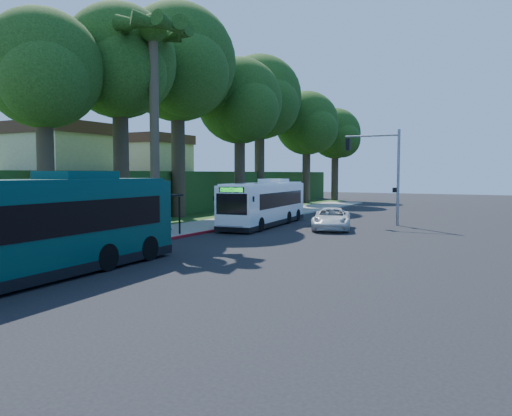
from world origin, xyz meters
The scene contains 19 objects.
ground centered at (0.00, 0.00, 0.00)m, with size 140.00×140.00×0.00m, color black.
sidewalk centered at (-7.30, 0.00, 0.06)m, with size 4.50×70.00×0.12m, color gray.
red_curb centered at (-5.00, -4.00, 0.07)m, with size 0.25×30.00×0.13m, color maroon.
grass_verge centered at (-13.00, 5.00, 0.03)m, with size 8.00×70.00×0.06m, color #234719.
bus_shelter centered at (-7.26, -2.86, 1.81)m, with size 3.20×1.51×2.55m.
stop_sign_pole centered at (-5.40, -5.00, 2.08)m, with size 0.35×0.06×3.17m.
traffic_signal_pole centered at (3.78, 10.00, 4.42)m, with size 4.10×0.30×7.00m.
palm_tree centered at (-8.20, -1.50, 12.38)m, with size 4.20×4.20×14.40m.
hillside_backdrop centered at (-26.30, 15.10, 2.44)m, with size 24.00×60.00×8.80m.
tree_0 centered at (-12.40, -0.02, 11.20)m, with size 8.40×8.00×15.70m.
tree_1 centered at (-13.37, 7.98, 12.73)m, with size 10.50×10.00×18.26m.
tree_2 centered at (-11.89, 15.98, 10.48)m, with size 8.82×8.40×15.12m.
tree_3 centered at (-13.88, 23.98, 11.98)m, with size 10.08×9.60×17.28m.
tree_4 centered at (-11.40, 31.98, 9.73)m, with size 8.40×8.00×14.14m.
tree_5 centered at (-10.41, 39.99, 8.96)m, with size 7.35×7.00×12.86m.
tree_6 centered at (-12.91, -6.01, 9.71)m, with size 7.56×7.20×13.74m.
white_bus centered at (-3.81, 5.58, 1.66)m, with size 3.58×11.61×3.40m.
teal_bus centered at (-2.61, -14.93, 1.91)m, with size 3.43×13.25×3.92m.
pickup centered at (1.43, 5.25, 0.74)m, with size 2.44×5.30×1.47m, color silver.
Camera 1 is at (12.83, -26.89, 3.83)m, focal length 35.00 mm.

